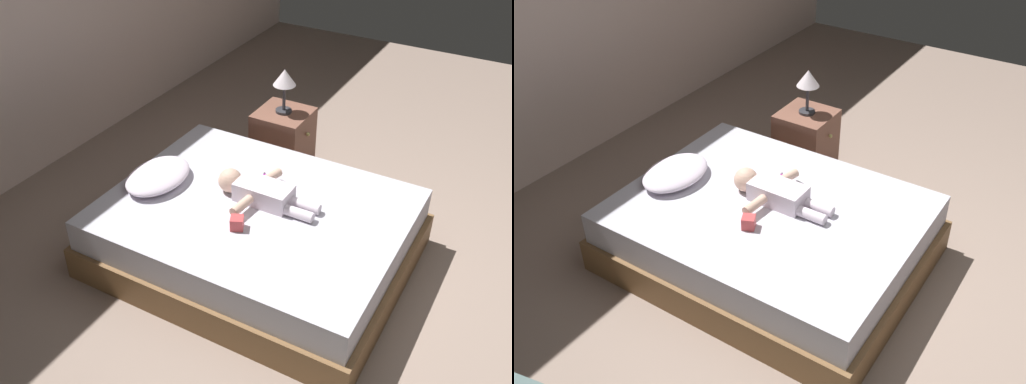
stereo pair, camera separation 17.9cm
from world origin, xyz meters
TOP-DOWN VIEW (x-y plane):
  - ground_plane at (0.00, 0.00)m, footprint 8.00×8.00m
  - bed at (-0.13, 0.94)m, footprint 1.44×1.84m
  - pillow at (-0.22, 1.61)m, footprint 0.49×0.35m
  - baby at (-0.07, 0.96)m, footprint 0.53×0.66m
  - toothbrush at (0.17, 1.03)m, footprint 0.08×0.12m
  - nightstand at (0.94, 1.31)m, footprint 0.39×0.42m
  - lamp at (0.94, 1.31)m, footprint 0.17×0.17m
  - toy_block at (-0.37, 0.93)m, footprint 0.10×0.10m

SIDE VIEW (x-z plane):
  - ground_plane at x=0.00m, z-range 0.00..0.00m
  - bed at x=-0.13m, z-range 0.00..0.41m
  - nightstand at x=0.94m, z-range 0.00..0.48m
  - toothbrush at x=0.17m, z-range 0.41..0.44m
  - toy_block at x=-0.37m, z-range 0.42..0.49m
  - pillow at x=-0.22m, z-range 0.42..0.52m
  - baby at x=-0.07m, z-range 0.40..0.56m
  - lamp at x=0.94m, z-range 0.56..0.90m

